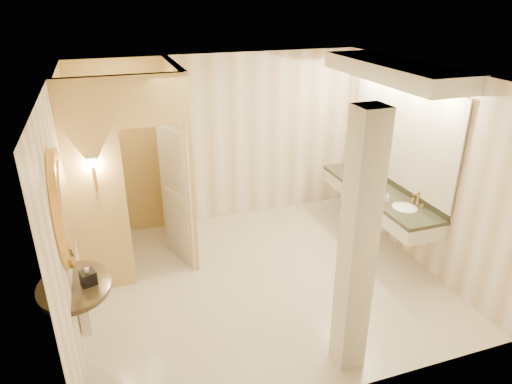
# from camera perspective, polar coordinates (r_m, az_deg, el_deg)

# --- Properties ---
(floor) EXTENTS (4.50, 4.50, 0.00)m
(floor) POSITION_cam_1_polar(r_m,az_deg,el_deg) (6.23, 0.82, -10.88)
(floor) COLOR beige
(floor) RESTS_ON ground
(ceiling) EXTENTS (4.50, 4.50, 0.00)m
(ceiling) POSITION_cam_1_polar(r_m,az_deg,el_deg) (5.18, 1.00, 14.44)
(ceiling) COLOR white
(ceiling) RESTS_ON wall_back
(wall_back) EXTENTS (4.50, 0.02, 2.70)m
(wall_back) POSITION_cam_1_polar(r_m,az_deg,el_deg) (7.36, -4.36, 6.46)
(wall_back) COLOR white
(wall_back) RESTS_ON floor
(wall_front) EXTENTS (4.50, 0.02, 2.70)m
(wall_front) POSITION_cam_1_polar(r_m,az_deg,el_deg) (3.97, 10.81, -10.32)
(wall_front) COLOR white
(wall_front) RESTS_ON floor
(wall_left) EXTENTS (0.02, 4.00, 2.70)m
(wall_left) POSITION_cam_1_polar(r_m,az_deg,el_deg) (5.32, -22.62, -2.54)
(wall_left) COLOR white
(wall_left) RESTS_ON floor
(wall_right) EXTENTS (0.02, 4.00, 2.70)m
(wall_right) POSITION_cam_1_polar(r_m,az_deg,el_deg) (6.62, 19.60, 3.06)
(wall_right) COLOR white
(wall_right) RESTS_ON floor
(toilet_closet) EXTENTS (1.50, 1.55, 2.70)m
(toilet_closet) POSITION_cam_1_polar(r_m,az_deg,el_deg) (6.20, -11.97, 2.94)
(toilet_closet) COLOR #E2CB76
(toilet_closet) RESTS_ON floor
(wall_sconce) EXTENTS (0.14, 0.14, 0.42)m
(wall_sconce) POSITION_cam_1_polar(r_m,az_deg,el_deg) (5.55, -19.76, 3.32)
(wall_sconce) COLOR #BB843C
(wall_sconce) RESTS_ON toilet_closet
(vanity) EXTENTS (0.75, 2.50, 2.09)m
(vanity) POSITION_cam_1_polar(r_m,az_deg,el_deg) (6.68, 16.02, 6.24)
(vanity) COLOR beige
(vanity) RESTS_ON floor
(console_shelf) EXTENTS (0.90, 0.90, 1.90)m
(console_shelf) POSITION_cam_1_polar(r_m,az_deg,el_deg) (4.73, -22.42, -6.01)
(console_shelf) COLOR black
(console_shelf) RESTS_ON floor
(pillar) EXTENTS (0.27, 0.27, 2.70)m
(pillar) POSITION_cam_1_polar(r_m,az_deg,el_deg) (4.39, 12.56, -6.89)
(pillar) COLOR beige
(pillar) RESTS_ON floor
(tissue_box) EXTENTS (0.18, 0.18, 0.14)m
(tissue_box) POSITION_cam_1_polar(r_m,az_deg,el_deg) (4.89, -20.23, -10.03)
(tissue_box) COLOR black
(tissue_box) RESTS_ON console_shelf
(toilet) EXTENTS (0.59, 0.88, 0.83)m
(toilet) POSITION_cam_1_polar(r_m,az_deg,el_deg) (7.00, -18.57, -4.06)
(toilet) COLOR white
(toilet) RESTS_ON floor
(soap_bottle_a) EXTENTS (0.08, 0.08, 0.13)m
(soap_bottle_a) POSITION_cam_1_polar(r_m,az_deg,el_deg) (6.54, 16.06, -0.61)
(soap_bottle_a) COLOR beige
(soap_bottle_a) RESTS_ON vanity
(soap_bottle_b) EXTENTS (0.10, 0.10, 0.11)m
(soap_bottle_b) POSITION_cam_1_polar(r_m,az_deg,el_deg) (7.10, 14.13, 1.49)
(soap_bottle_b) COLOR silver
(soap_bottle_b) RESTS_ON vanity
(soap_bottle_c) EXTENTS (0.08, 0.08, 0.19)m
(soap_bottle_c) POSITION_cam_1_polar(r_m,az_deg,el_deg) (6.66, 15.60, 0.16)
(soap_bottle_c) COLOR #C6B28C
(soap_bottle_c) RESTS_ON vanity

